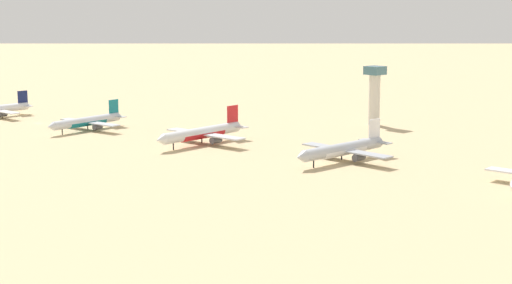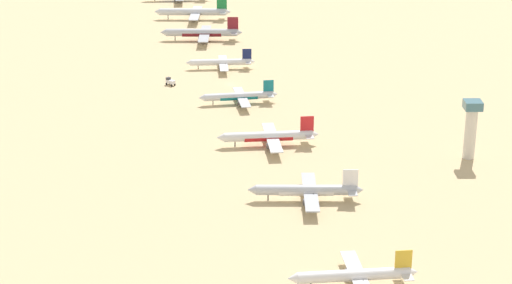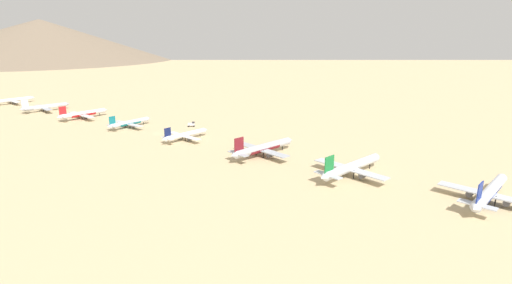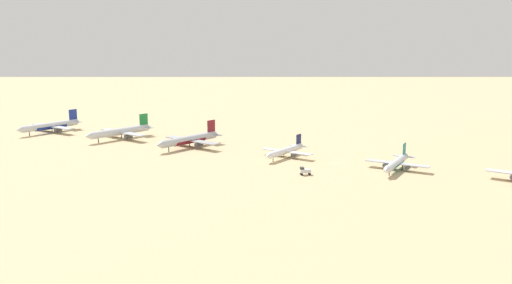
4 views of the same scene
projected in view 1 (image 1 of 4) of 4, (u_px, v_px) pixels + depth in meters
name	position (u px, v px, depth m)	size (l,w,h in m)	color
ground_plane	(38.00, 123.00, 345.04)	(2540.45, 2540.45, 0.00)	tan
parked_jet_4	(88.00, 121.00, 325.40)	(39.49, 32.27, 11.41)	silver
parked_jet_5	(203.00, 133.00, 293.75)	(44.87, 36.53, 12.93)	silver
parked_jet_6	(344.00, 149.00, 262.05)	(43.68, 35.38, 12.63)	#B2B7C1
control_tower	(375.00, 92.00, 338.14)	(7.20, 7.20, 25.29)	beige
desert_hill_3	(503.00, 2.00, 1230.40)	(383.79, 383.79, 102.76)	#847056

